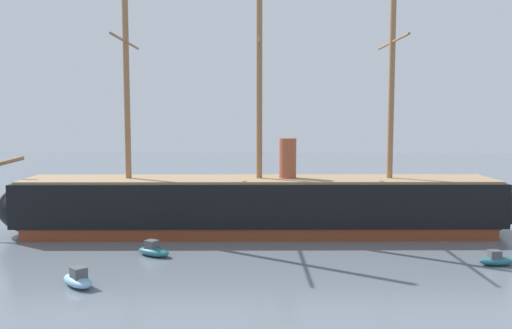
{
  "coord_description": "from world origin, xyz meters",
  "views": [
    {
      "loc": [
        -1.95,
        -21.54,
        16.06
      ],
      "look_at": [
        -3.81,
        34.85,
        10.73
      ],
      "focal_mm": 38.04,
      "sensor_mm": 36.0,
      "label": 1
    }
  ],
  "objects_px": {
    "tall_ship": "(259,204)",
    "motorboat_mid_left": "(78,280)",
    "motorboat_alongside_bow": "(153,251)",
    "motorboat_alongside_stern": "(496,260)",
    "motorboat_far_left": "(98,220)"
  },
  "relations": [
    {
      "from": "motorboat_alongside_stern",
      "to": "motorboat_far_left",
      "type": "height_order",
      "value": "motorboat_far_left"
    },
    {
      "from": "motorboat_alongside_stern",
      "to": "motorboat_alongside_bow",
      "type": "bearing_deg",
      "value": 176.14
    },
    {
      "from": "motorboat_alongside_stern",
      "to": "motorboat_far_left",
      "type": "bearing_deg",
      "value": 158.44
    },
    {
      "from": "motorboat_alongside_bow",
      "to": "motorboat_mid_left",
      "type": "bearing_deg",
      "value": -112.83
    },
    {
      "from": "tall_ship",
      "to": "motorboat_mid_left",
      "type": "height_order",
      "value": "tall_ship"
    },
    {
      "from": "motorboat_alongside_stern",
      "to": "tall_ship",
      "type": "bearing_deg",
      "value": 150.86
    },
    {
      "from": "motorboat_far_left",
      "to": "tall_ship",
      "type": "bearing_deg",
      "value": -12.29
    },
    {
      "from": "tall_ship",
      "to": "motorboat_alongside_stern",
      "type": "relative_size",
      "value": 19.18
    },
    {
      "from": "motorboat_alongside_stern",
      "to": "motorboat_far_left",
      "type": "relative_size",
      "value": 0.86
    },
    {
      "from": "motorboat_alongside_bow",
      "to": "motorboat_far_left",
      "type": "xyz_separation_m",
      "value": [
        -11.77,
        16.85,
        0.0
      ]
    },
    {
      "from": "motorboat_alongside_bow",
      "to": "motorboat_far_left",
      "type": "relative_size",
      "value": 1.0
    },
    {
      "from": "tall_ship",
      "to": "motorboat_mid_left",
      "type": "xyz_separation_m",
      "value": [
        -16.28,
        -22.75,
        -3.3
      ]
    },
    {
      "from": "motorboat_mid_left",
      "to": "motorboat_alongside_bow",
      "type": "bearing_deg",
      "value": 67.17
    },
    {
      "from": "motorboat_alongside_bow",
      "to": "tall_ship",
      "type": "bearing_deg",
      "value": 45.25
    },
    {
      "from": "motorboat_mid_left",
      "to": "motorboat_far_left",
      "type": "xyz_separation_m",
      "value": [
        -7.14,
        27.85,
        -0.03
      ]
    }
  ]
}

